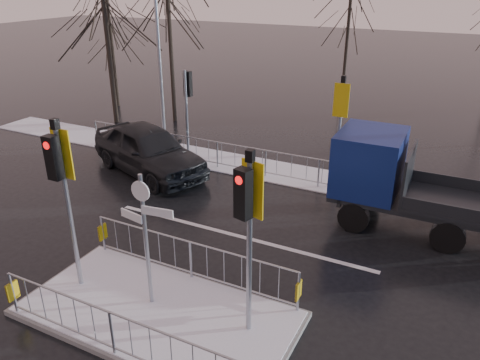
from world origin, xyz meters
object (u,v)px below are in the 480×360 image
at_px(traffic_island, 157,301).
at_px(street_lamp_left, 159,37).
at_px(flatbed_truck, 397,179).
at_px(car_far_lane, 149,149).

xyz_separation_m(traffic_island, street_lamp_left, (-6.42, 9.49, 4.10)).
distance_m(flatbed_truck, street_lamp_left, 11.05).
bearing_deg(street_lamp_left, flatbed_truck, -16.35).
bearing_deg(traffic_island, flatbed_truck, 59.87).
height_order(car_far_lane, street_lamp_left, street_lamp_left).
bearing_deg(car_far_lane, traffic_island, -121.81).
xyz_separation_m(traffic_island, flatbed_truck, (3.77, 6.50, 1.06)).
distance_m(traffic_island, flatbed_truck, 7.59).
height_order(flatbed_truck, street_lamp_left, street_lamp_left).
relative_size(car_far_lane, flatbed_truck, 0.89).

